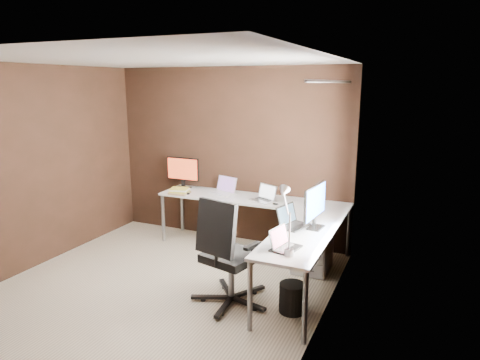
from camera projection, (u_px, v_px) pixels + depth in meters
name	position (u px, v px, depth m)	size (l,w,h in m)	color
room	(189.00, 179.00, 4.51)	(3.60, 3.60, 2.50)	beige
desk	(265.00, 214.00, 5.31)	(2.65, 2.25, 0.73)	silver
drawer_pedestal	(313.00, 247.00, 5.26)	(0.42, 0.50, 0.60)	silver
monitor_left	(183.00, 171.00, 6.37)	(0.53, 0.15, 0.46)	black
monitor_right	(315.00, 204.00, 4.58)	(0.16, 0.59, 0.48)	black
laptop_white	(224.00, 190.00, 6.11)	(0.40, 0.33, 0.23)	silver
laptop_silver	(264.00, 197.00, 5.71)	(0.39, 0.34, 0.21)	silver
laptop_black_big	(291.00, 222.00, 4.69)	(0.33, 0.40, 0.23)	black
laptop_black_small	(283.00, 244.00, 4.05)	(0.27, 0.34, 0.20)	black
book_stack	(179.00, 191.00, 6.07)	(0.29, 0.25, 0.09)	#967951
mouse_left	(187.00, 194.00, 6.03)	(0.08, 0.05, 0.03)	black
mouse_corner	(275.00, 204.00, 5.51)	(0.08, 0.05, 0.03)	black
desk_lamp	(285.00, 211.00, 3.89)	(0.20, 0.23, 0.63)	slate
office_chair	(229.00, 273.00, 4.44)	(0.65, 0.67, 1.15)	black
wastebasket	(292.00, 298.00, 4.31)	(0.26, 0.26, 0.30)	black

